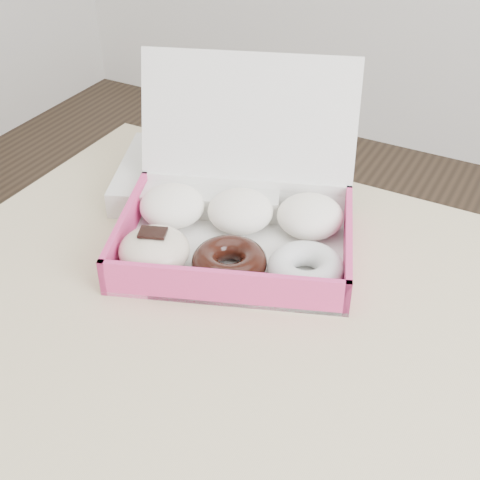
% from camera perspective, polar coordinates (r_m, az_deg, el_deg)
% --- Properties ---
extents(table, '(1.20, 0.80, 0.75)m').
position_cam_1_polar(table, '(0.89, 7.28, -13.23)').
color(table, tan).
rests_on(table, ground).
extents(donut_box, '(0.42, 0.40, 0.24)m').
position_cam_1_polar(donut_box, '(0.97, -0.46, 1.52)').
color(donut_box, white).
rests_on(donut_box, table).
extents(newspapers, '(0.33, 0.30, 0.04)m').
position_cam_1_polar(newspapers, '(1.12, -3.31, 5.40)').
color(newspapers, white).
rests_on(newspapers, table).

